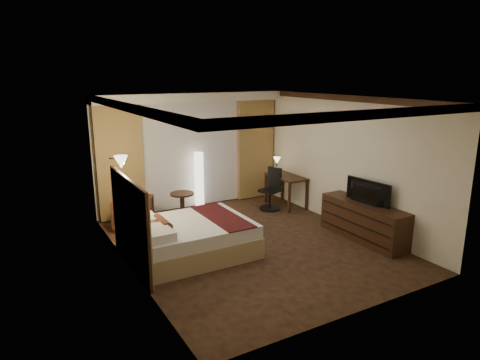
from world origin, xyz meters
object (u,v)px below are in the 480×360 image
office_chair (270,189)px  dresser (364,221)px  desk (286,191)px  side_table (182,205)px  bed (191,238)px  armchair (133,212)px  television (365,189)px  floor_lamp (199,181)px

office_chair → dresser: office_chair is taller
desk → side_table: bearing=170.9°
bed → dresser: size_ratio=1.10×
bed → armchair: bearing=105.9°
armchair → side_table: armchair is taller
dresser → television: television is taller
floor_lamp → office_chair: size_ratio=1.37×
desk → dresser: (0.05, -2.48, -0.01)m
armchair → floor_lamp: 1.84m
side_table → office_chair: bearing=-12.7°
bed → side_table: bed is taller
side_table → television: size_ratio=0.58×
side_table → dresser: bearing=-48.5°
armchair → dresser: bearing=-5.4°
bed → desk: 3.45m
armchair → television: television is taller
dresser → bed: bearing=162.5°
armchair → office_chair: size_ratio=0.73×
side_table → armchair: bearing=-174.5°
floor_lamp → office_chair: bearing=-32.3°
office_chair → television: television is taller
armchair → side_table: bearing=37.2°
armchair → floor_lamp: floor_lamp is taller
side_table → floor_lamp: bearing=35.2°
bed → desk: (3.11, 1.49, 0.07)m
desk → floor_lamp: bearing=156.2°
side_table → office_chair: 2.07m
floor_lamp → armchair: bearing=-162.8°
armchair → dresser: (3.67, -2.78, 0.00)m
bed → office_chair: bearing=28.8°
bed → television: 3.36m
dresser → television: (-0.03, 0.00, 0.65)m
side_table → television: bearing=-48.9°
floor_lamp → desk: (1.89, -0.83, -0.31)m
bed → floor_lamp: floor_lamp is taller
bed → television: (3.13, -0.99, 0.71)m
armchair → office_chair: bearing=25.5°
side_table → dresser: dresser is taller
desk → television: size_ratio=1.10×
television → desk: bearing=-5.0°
armchair → side_table: size_ratio=1.26×
floor_lamp → television: bearing=-60.1°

